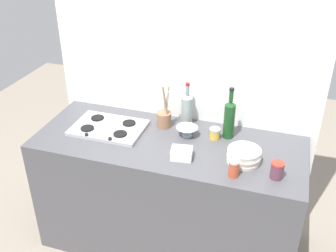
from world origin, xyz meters
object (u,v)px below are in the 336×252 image
object	(u,v)px
condiment_jar_front	(277,170)
condiment_jar_rear	(234,168)
mixing_bowl	(187,131)
butter_dish	(182,153)
utensil_crock	(164,118)
wine_bottle_mid_left	(229,118)
condiment_jar_spare	(215,133)
stovetop_hob	(109,128)
plate_stack	(244,156)
wine_bottle_leftmost	(187,108)

from	to	relation	value
condiment_jar_front	condiment_jar_rear	xyz separation A→B (m)	(-0.24, -0.06, 0.00)
mixing_bowl	condiment_jar_front	xyz separation A→B (m)	(0.62, -0.29, 0.02)
butter_dish	condiment_jar_front	xyz separation A→B (m)	(0.58, -0.03, 0.02)
butter_dish	utensil_crock	xyz separation A→B (m)	(-0.23, 0.34, 0.03)
wine_bottle_mid_left	condiment_jar_front	size ratio (longest dim) A/B	3.43
wine_bottle_mid_left	condiment_jar_spare	bearing A→B (deg)	-149.48
stovetop_hob	utensil_crock	world-z (taller)	utensil_crock
utensil_crock	condiment_jar_rear	xyz separation A→B (m)	(0.56, -0.43, -0.01)
butter_dish	condiment_jar_spare	world-z (taller)	condiment_jar_spare
plate_stack	mixing_bowl	world-z (taller)	plate_stack
plate_stack	wine_bottle_mid_left	xyz separation A→B (m)	(-0.14, 0.26, 0.10)
condiment_jar_front	butter_dish	bearing A→B (deg)	177.46
mixing_bowl	condiment_jar_front	world-z (taller)	condiment_jar_front
plate_stack	utensil_crock	size ratio (longest dim) A/B	0.67
mixing_bowl	stovetop_hob	bearing A→B (deg)	-171.47
plate_stack	condiment_jar_spare	distance (m)	0.31
mixing_bowl	utensil_crock	world-z (taller)	utensil_crock
stovetop_hob	wine_bottle_leftmost	xyz separation A→B (m)	(0.50, 0.24, 0.11)
plate_stack	condiment_jar_rear	size ratio (longest dim) A/B	1.98
butter_dish	condiment_jar_rear	distance (m)	0.35
utensil_crock	mixing_bowl	bearing A→B (deg)	-22.97
condiment_jar_rear	utensil_crock	bearing A→B (deg)	142.89
wine_bottle_leftmost	mixing_bowl	world-z (taller)	wine_bottle_leftmost
condiment_jar_front	condiment_jar_spare	world-z (taller)	condiment_jar_front
condiment_jar_front	utensil_crock	bearing A→B (deg)	155.48
stovetop_hob	condiment_jar_spare	bearing A→B (deg)	8.48
condiment_jar_front	plate_stack	bearing A→B (deg)	153.27
utensil_crock	condiment_jar_front	distance (m)	0.88
stovetop_hob	butter_dish	size ratio (longest dim) A/B	3.77
wine_bottle_mid_left	butter_dish	size ratio (longest dim) A/B	2.75
wine_bottle_leftmost	butter_dish	distance (m)	0.44
condiment_jar_rear	condiment_jar_spare	world-z (taller)	condiment_jar_rear
mixing_bowl	condiment_jar_rear	world-z (taller)	condiment_jar_rear
wine_bottle_leftmost	wine_bottle_mid_left	world-z (taller)	wine_bottle_mid_left
wine_bottle_leftmost	condiment_jar_spare	xyz separation A→B (m)	(0.23, -0.14, -0.08)
wine_bottle_leftmost	condiment_jar_spare	size ratio (longest dim) A/B	4.14
mixing_bowl	butter_dish	size ratio (longest dim) A/B	1.13
wine_bottle_leftmost	condiment_jar_spare	bearing A→B (deg)	-30.24
mixing_bowl	condiment_jar_spare	bearing A→B (deg)	8.34
butter_dish	utensil_crock	distance (m)	0.41
condiment_jar_front	wine_bottle_leftmost	bearing A→B (deg)	145.84
condiment_jar_rear	condiment_jar_spare	size ratio (longest dim) A/B	1.40
utensil_crock	condiment_jar_front	world-z (taller)	utensil_crock
stovetop_hob	plate_stack	xyz separation A→B (m)	(0.96, -0.10, 0.03)
stovetop_hob	mixing_bowl	distance (m)	0.55
mixing_bowl	wine_bottle_mid_left	bearing A→B (deg)	15.71
condiment_jar_rear	condiment_jar_front	bearing A→B (deg)	14.19
wine_bottle_mid_left	mixing_bowl	bearing A→B (deg)	-164.29
plate_stack	condiment_jar_spare	world-z (taller)	plate_stack
utensil_crock	condiment_jar_rear	bearing A→B (deg)	-37.11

